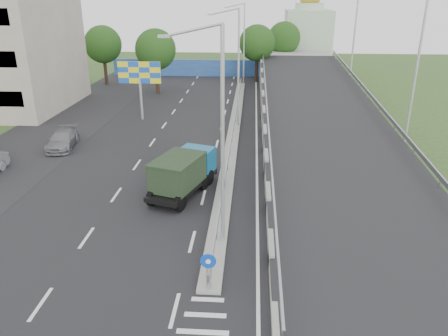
# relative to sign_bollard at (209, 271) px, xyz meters

# --- Properties ---
(ground) EXTENTS (160.00, 160.00, 0.00)m
(ground) POSITION_rel_sign_bollard_xyz_m (0.00, -2.17, -1.03)
(ground) COLOR #2D4C1E
(ground) RESTS_ON ground
(road_surface) EXTENTS (26.00, 90.00, 0.04)m
(road_surface) POSITION_rel_sign_bollard_xyz_m (-3.00, 17.83, -1.03)
(road_surface) COLOR black
(road_surface) RESTS_ON ground
(parking_strip) EXTENTS (8.00, 90.00, 0.05)m
(parking_strip) POSITION_rel_sign_bollard_xyz_m (-16.00, 17.83, -1.03)
(parking_strip) COLOR black
(parking_strip) RESTS_ON ground
(median) EXTENTS (1.00, 44.00, 0.20)m
(median) POSITION_rel_sign_bollard_xyz_m (0.00, 21.83, -0.93)
(median) COLOR gray
(median) RESTS_ON ground
(overpass_ramp) EXTENTS (10.00, 50.00, 3.50)m
(overpass_ramp) POSITION_rel_sign_bollard_xyz_m (7.50, 21.83, 0.72)
(overpass_ramp) COLOR gray
(overpass_ramp) RESTS_ON ground
(median_guardrail) EXTENTS (0.09, 44.00, 0.71)m
(median_guardrail) POSITION_rel_sign_bollard_xyz_m (0.00, 21.83, -0.28)
(median_guardrail) COLOR gray
(median_guardrail) RESTS_ON median
(sign_bollard) EXTENTS (0.64, 0.23, 1.67)m
(sign_bollard) POSITION_rel_sign_bollard_xyz_m (0.00, 0.00, 0.00)
(sign_bollard) COLOR black
(sign_bollard) RESTS_ON median
(lamp_post_near) EXTENTS (2.74, 0.18, 10.08)m
(lamp_post_near) POSITION_rel_sign_bollard_xyz_m (0.11, 3.83, 4.77)
(lamp_post_near) COLOR #B2B5B7
(lamp_post_near) RESTS_ON median
(lamp_post_mid) EXTENTS (2.74, 0.18, 10.08)m
(lamp_post_mid) POSITION_rel_sign_bollard_xyz_m (0.11, 23.83, 4.77)
(lamp_post_mid) COLOR #B2B5B7
(lamp_post_mid) RESTS_ON median
(lamp_post_far) EXTENTS (2.74, 0.18, 10.08)m
(lamp_post_far) POSITION_rel_sign_bollard_xyz_m (0.11, 43.83, 4.77)
(lamp_post_far) COLOR #B2B5B7
(lamp_post_far) RESTS_ON median
(blue_wall) EXTENTS (30.00, 0.50, 2.40)m
(blue_wall) POSITION_rel_sign_bollard_xyz_m (-4.00, 49.83, 0.17)
(blue_wall) COLOR #284692
(blue_wall) RESTS_ON ground
(church) EXTENTS (7.00, 7.00, 13.80)m
(church) POSITION_rel_sign_bollard_xyz_m (10.00, 57.83, 4.28)
(church) COLOR #B2CCAD
(church) RESTS_ON ground
(billboard) EXTENTS (4.00, 0.24, 5.50)m
(billboard) POSITION_rel_sign_bollard_xyz_m (-9.00, 25.83, 3.15)
(billboard) COLOR #B2B5B7
(billboard) RESTS_ON ground
(tree_left_mid) EXTENTS (4.80, 4.80, 7.60)m
(tree_left_mid) POSITION_rel_sign_bollard_xyz_m (-10.00, 37.83, 4.14)
(tree_left_mid) COLOR black
(tree_left_mid) RESTS_ON ground
(tree_median_far) EXTENTS (4.80, 4.80, 7.60)m
(tree_median_far) POSITION_rel_sign_bollard_xyz_m (2.00, 45.83, 4.14)
(tree_median_far) COLOR black
(tree_median_far) RESTS_ON ground
(tree_left_far) EXTENTS (4.80, 4.80, 7.60)m
(tree_left_far) POSITION_rel_sign_bollard_xyz_m (-18.00, 42.83, 4.14)
(tree_left_far) COLOR black
(tree_left_far) RESTS_ON ground
(tree_ramp_far) EXTENTS (4.80, 4.80, 7.60)m
(tree_ramp_far) POSITION_rel_sign_bollard_xyz_m (6.00, 52.83, 4.14)
(tree_ramp_far) COLOR black
(tree_ramp_far) RESTS_ON ground
(dump_truck) EXTENTS (3.73, 6.03, 2.50)m
(dump_truck) POSITION_rel_sign_bollard_xyz_m (-2.45, 9.47, 0.35)
(dump_truck) COLOR black
(dump_truck) RESTS_ON ground
(parked_car_d) EXTENTS (2.56, 4.81, 1.33)m
(parked_car_d) POSITION_rel_sign_bollard_xyz_m (-13.26, 17.20, -0.37)
(parked_car_d) COLOR slate
(parked_car_d) RESTS_ON ground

